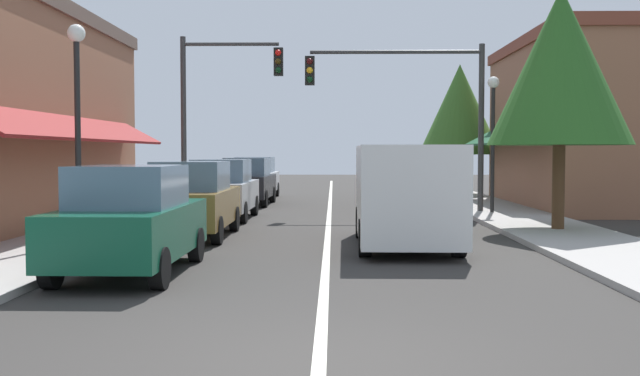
{
  "coord_description": "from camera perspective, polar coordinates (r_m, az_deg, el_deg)",
  "views": [
    {
      "loc": [
        0.13,
        -6.73,
        1.99
      ],
      "look_at": [
        -0.22,
        12.74,
        1.04
      ],
      "focal_mm": 41.52,
      "sensor_mm": 36.0,
      "label": 1
    }
  ],
  "objects": [
    {
      "name": "parked_car_second_left",
      "position": [
        17.37,
        -9.84,
        -0.91
      ],
      "size": [
        1.79,
        4.1,
        1.77
      ],
      "rotation": [
        0.0,
        0.0,
        -0.0
      ],
      "color": "brown",
      "rests_on": "ground"
    },
    {
      "name": "van_in_lane",
      "position": [
        15.6,
        6.56,
        -0.31
      ],
      "size": [
        2.05,
        5.2,
        2.12
      ],
      "rotation": [
        0.0,
        0.0,
        -0.01
      ],
      "color": "silver",
      "rests_on": "ground"
    },
    {
      "name": "sidewalk_right",
      "position": [
        25.37,
        13.26,
        -1.64
      ],
      "size": [
        2.6,
        56.0,
        0.12
      ],
      "primitive_type": "cube",
      "color": "#A39E99",
      "rests_on": "ground"
    },
    {
      "name": "sidewalk_left",
      "position": [
        25.43,
        -11.76,
        -1.61
      ],
      "size": [
        2.6,
        56.0,
        0.12
      ],
      "primitive_type": "cube",
      "color": "#A39E99",
      "rests_on": "ground"
    },
    {
      "name": "tree_right_far",
      "position": [
        33.57,
        10.71,
        5.96
      ],
      "size": [
        3.63,
        3.63,
        5.87
      ],
      "color": "#4C331E",
      "rests_on": "ground"
    },
    {
      "name": "ground_plane",
      "position": [
        24.81,
        0.73,
        -1.8
      ],
      "size": [
        80.0,
        80.0,
        0.0
      ],
      "primitive_type": "plane",
      "color": "#33302D"
    },
    {
      "name": "lane_center_stripe",
      "position": [
        24.81,
        0.73,
        -1.79
      ],
      "size": [
        0.14,
        52.0,
        0.01
      ],
      "primitive_type": "cube",
      "color": "silver",
      "rests_on": "ground"
    },
    {
      "name": "parked_car_nearest_left",
      "position": [
        12.37,
        -14.39,
        -2.44
      ],
      "size": [
        1.81,
        4.11,
        1.77
      ],
      "rotation": [
        0.0,
        0.0,
        -0.01
      ],
      "color": "#0F4C33",
      "rests_on": "ground"
    },
    {
      "name": "traffic_signal_left_corner",
      "position": [
        24.6,
        -8.0,
        7.02
      ],
      "size": [
        3.39,
        0.5,
        5.76
      ],
      "color": "#333333",
      "rests_on": "ground"
    },
    {
      "name": "parked_car_third_left",
      "position": [
        21.98,
        -7.56,
        -0.12
      ],
      "size": [
        1.82,
        4.12,
        1.77
      ],
      "rotation": [
        0.0,
        0.0,
        -0.01
      ],
      "color": "#B7BABF",
      "rests_on": "ground"
    },
    {
      "name": "parked_car_far_left",
      "position": [
        27.86,
        -5.61,
        0.5
      ],
      "size": [
        1.87,
        4.14,
        1.77
      ],
      "rotation": [
        0.0,
        0.0,
        -0.03
      ],
      "color": "black",
      "rests_on": "ground"
    },
    {
      "name": "street_lamp_left_near",
      "position": [
        15.86,
        -18.2,
        6.66
      ],
      "size": [
        0.36,
        0.36,
        4.56
      ],
      "color": "black",
      "rests_on": "ground"
    },
    {
      "name": "storefront_right_block",
      "position": [
        28.23,
        19.81,
        4.74
      ],
      "size": [
        6.09,
        10.2,
        6.05
      ],
      "color": "#8E5B42",
      "rests_on": "ground"
    },
    {
      "name": "street_lamp_right_mid",
      "position": [
        23.56,
        13.19,
        5.06
      ],
      "size": [
        0.36,
        0.36,
        4.32
      ],
      "color": "black",
      "rests_on": "ground"
    },
    {
      "name": "traffic_signal_mast_arm",
      "position": [
        23.65,
        7.51,
        7.0
      ],
      "size": [
        5.65,
        0.5,
        5.38
      ],
      "color": "#333333",
      "rests_on": "ground"
    },
    {
      "name": "tree_right_near",
      "position": [
        18.97,
        18.03,
        8.86
      ],
      "size": [
        3.44,
        3.44,
        5.94
      ],
      "color": "#4C331E",
      "rests_on": "ground"
    },
    {
      "name": "parked_car_distant_left",
      "position": [
        31.88,
        -5.01,
        0.79
      ],
      "size": [
        1.82,
        4.12,
        1.77
      ],
      "rotation": [
        0.0,
        0.0,
        -0.01
      ],
      "color": "silver",
      "rests_on": "ground"
    }
  ]
}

